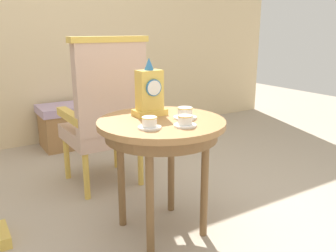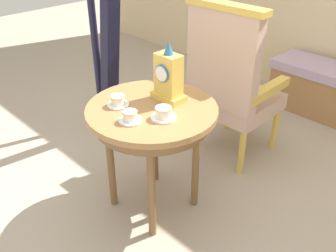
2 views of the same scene
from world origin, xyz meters
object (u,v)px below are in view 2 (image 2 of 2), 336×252
at_px(teacup_center, 164,113).
at_px(harp, 106,49).
at_px(side_table, 152,120).
at_px(window_bench, 326,90).
at_px(teacup_right, 130,117).
at_px(teacup_left, 118,101).
at_px(mantel_clock, 168,77).
at_px(armchair, 231,82).

bearing_deg(teacup_center, harp, 158.16).
distance_m(side_table, window_bench, 1.94).
distance_m(teacup_right, harp, 1.13).
bearing_deg(window_bench, teacup_left, -99.39).
distance_m(side_table, teacup_center, 0.18).
distance_m(teacup_left, mantel_clock, 0.30).
height_order(teacup_left, teacup_center, teacup_center).
bearing_deg(teacup_left, window_bench, 80.61).
distance_m(armchair, harp, 0.99).
bearing_deg(armchair, mantel_clock, -87.54).
height_order(teacup_center, window_bench, teacup_center).
relative_size(teacup_left, teacup_center, 0.90).
bearing_deg(window_bench, armchair, -100.99).
relative_size(side_table, teacup_left, 6.01).
bearing_deg(harp, side_table, -22.52).
relative_size(armchair, harp, 0.66).
relative_size(side_table, armchair, 0.64).
bearing_deg(teacup_center, side_table, 163.17).
bearing_deg(teacup_center, teacup_left, -164.03).
bearing_deg(armchair, harp, -157.94).
bearing_deg(teacup_left, armchair, 82.69).
bearing_deg(harp, teacup_right, -30.38).
xyz_separation_m(teacup_left, window_bench, (0.33, 2.01, -0.50)).
relative_size(harp, window_bench, 1.83).
height_order(teacup_center, mantel_clock, mantel_clock).
relative_size(teacup_right, mantel_clock, 0.36).
xyz_separation_m(teacup_left, armchair, (0.11, 0.88, -0.13)).
distance_m(teacup_center, mantel_clock, 0.24).
bearing_deg(mantel_clock, teacup_center, -51.32).
xyz_separation_m(side_table, window_bench, (0.19, 1.89, -0.39)).
xyz_separation_m(teacup_center, armchair, (-0.16, 0.80, -0.13)).
relative_size(teacup_right, window_bench, 0.13).
xyz_separation_m(teacup_left, harp, (-0.80, 0.51, -0.03)).
bearing_deg(window_bench, harp, -126.93).
xyz_separation_m(armchair, window_bench, (0.22, 1.13, -0.37)).
xyz_separation_m(harp, window_bench, (1.13, 1.50, -0.47)).
height_order(harp, window_bench, harp).
bearing_deg(teacup_right, harp, 149.62).
height_order(teacup_left, window_bench, teacup_left).
bearing_deg(side_table, mantel_clock, 91.10).
bearing_deg(harp, armchair, 22.06).
relative_size(mantel_clock, harp, 0.19).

